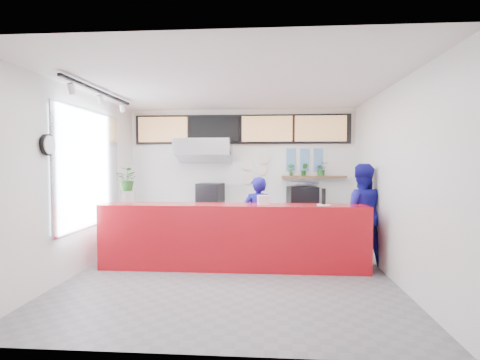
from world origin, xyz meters
The scene contains 45 objects.
floor centered at (0.00, 0.00, 0.00)m, with size 5.00×5.00×0.00m, color slate.
ceiling centered at (0.00, 0.00, 3.00)m, with size 5.00×5.00×0.00m, color silver.
wall_back centered at (0.00, 2.50, 1.50)m, with size 5.00×5.00×0.00m, color white.
wall_left centered at (-2.50, 0.00, 1.50)m, with size 5.00×5.00×0.00m, color white.
wall_right centered at (2.50, 0.00, 1.50)m, with size 5.00×5.00×0.00m, color white.
service_counter centered at (0.00, 0.40, 0.55)m, with size 4.50×0.60×1.10m, color #AF0C15.
cream_band centered at (0.00, 2.49, 2.60)m, with size 5.00×0.02×0.80m, color beige.
prep_bench centered at (-0.80, 2.20, 0.45)m, with size 1.80×0.60×0.90m, color #B2B5BA.
panini_oven centered at (-0.66, 2.20, 1.13)m, with size 0.51×0.51×0.46m, color black.
extraction_hood centered at (-0.80, 2.15, 2.15)m, with size 1.20×0.70×0.35m, color #B2B5BA.
hood_lip centered at (-0.80, 2.15, 1.95)m, with size 1.20×0.70×0.08m, color #B2B5BA.
right_bench centered at (1.50, 2.20, 0.45)m, with size 1.80×0.60×0.90m, color #B2B5BA.
espresso_machine centered at (1.34, 2.20, 1.10)m, with size 0.61×0.44×0.39m, color black.
espresso_tray centered at (1.34, 2.20, 1.38)m, with size 0.59×0.41×0.05m, color #ACAEB4.
herb_shelf centered at (1.60, 2.40, 1.50)m, with size 1.40×0.18×0.04m, color brown.
menu_board_far_left centered at (-1.75, 2.38, 2.55)m, with size 1.10×0.10×0.55m, color tan.
menu_board_mid_left centered at (-0.59, 2.38, 2.55)m, with size 1.10×0.10×0.55m, color black.
menu_board_mid_right centered at (0.57, 2.38, 2.55)m, with size 1.10×0.10×0.55m, color tan.
menu_board_far_right centered at (1.73, 2.38, 2.55)m, with size 1.10×0.10×0.55m, color tan.
soffit centered at (0.00, 2.46, 2.55)m, with size 4.80×0.04×0.65m, color black.
window_pane centered at (-2.47, 0.30, 1.70)m, with size 0.04×2.20×1.90m, color silver.
window_frame centered at (-2.45, 0.30, 1.70)m, with size 0.03×2.30×2.00m, color #B2B5BA.
wall_clock_rim centered at (-2.46, -0.90, 2.05)m, with size 0.30×0.30×0.05m, color black.
wall_clock_face centered at (-2.43, -0.90, 2.05)m, with size 0.26×0.26×0.02m, color white.
track_rail centered at (-2.10, 0.00, 2.94)m, with size 0.05×2.40×0.04m, color black.
dec_plate_a centered at (0.15, 2.47, 1.75)m, with size 0.24×0.24×0.03m, color silver.
dec_plate_b centered at (0.45, 2.47, 1.65)m, with size 0.24×0.24×0.03m, color silver.
dec_plate_c centered at (0.15, 2.47, 1.45)m, with size 0.24×0.24×0.03m, color silver.
dec_plate_d centered at (0.50, 2.47, 1.90)m, with size 0.24×0.24×0.03m, color silver.
photo_frame_a centered at (1.10, 2.48, 2.00)m, with size 0.20×0.02×0.25m, color #598CBF.
photo_frame_b centered at (1.40, 2.48, 2.00)m, with size 0.20×0.02×0.25m, color #598CBF.
photo_frame_c centered at (1.70, 2.48, 2.00)m, with size 0.20×0.02×0.25m, color #598CBF.
photo_frame_d centered at (1.10, 2.48, 1.75)m, with size 0.20×0.02×0.25m, color #598CBF.
photo_frame_e centered at (1.40, 2.48, 1.75)m, with size 0.20×0.02×0.25m, color #598CBF.
photo_frame_f centered at (1.70, 2.48, 1.75)m, with size 0.20×0.02×0.25m, color #598CBF.
staff_center centered at (0.41, 1.04, 0.77)m, with size 0.57×0.37×1.55m, color navy.
staff_right centered at (2.26, 0.91, 0.89)m, with size 0.87×0.68×1.79m, color navy.
herb_a centered at (1.10, 2.40, 1.66)m, with size 0.15×0.10×0.28m, color #256222.
herb_b centered at (1.39, 2.40, 1.66)m, with size 0.15×0.12×0.28m, color #256222.
herb_c centered at (1.76, 2.40, 1.67)m, with size 0.27×0.23×0.30m, color #256222.
glass_vase centered at (-1.80, 0.35, 1.21)m, with size 0.18×0.18×0.22m, color silver.
basil_vase centered at (-1.80, 0.35, 1.52)m, with size 0.37×0.32×0.41m, color #256222.
napkin_holder centered at (0.52, 0.37, 1.18)m, with size 0.18×0.11×0.16m, color silver.
white_plate centered at (1.51, 0.36, 1.11)m, with size 0.22×0.22×0.02m, color silver.
pepper_mill centered at (1.51, 0.36, 1.25)m, with size 0.07×0.07×0.27m, color black.
Camera 1 is at (0.59, -5.88, 1.79)m, focal length 28.00 mm.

